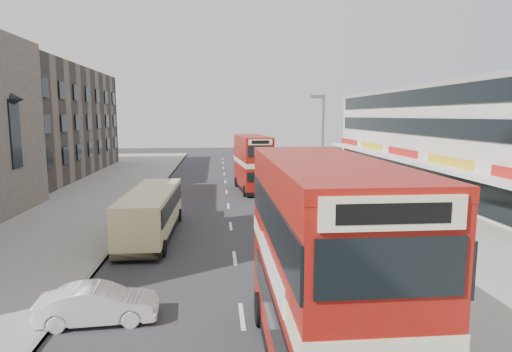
# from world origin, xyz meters

# --- Properties ---
(ground) EXTENTS (160.00, 160.00, 0.00)m
(ground) POSITION_xyz_m (0.00, 0.00, 0.00)
(ground) COLOR #28282B
(ground) RESTS_ON ground
(road_surface) EXTENTS (12.00, 90.00, 0.01)m
(road_surface) POSITION_xyz_m (0.00, 20.00, 0.01)
(road_surface) COLOR #28282B
(road_surface) RESTS_ON ground
(pavement_right) EXTENTS (12.00, 90.00, 0.15)m
(pavement_right) POSITION_xyz_m (12.00, 20.00, 0.07)
(pavement_right) COLOR gray
(pavement_right) RESTS_ON ground
(pavement_left) EXTENTS (12.00, 90.00, 0.15)m
(pavement_left) POSITION_xyz_m (-12.00, 20.00, 0.07)
(pavement_left) COLOR gray
(pavement_left) RESTS_ON ground
(kerb_left) EXTENTS (0.20, 90.00, 0.16)m
(kerb_left) POSITION_xyz_m (-6.10, 20.00, 0.07)
(kerb_left) COLOR gray
(kerb_left) RESTS_ON ground
(kerb_right) EXTENTS (0.20, 90.00, 0.16)m
(kerb_right) POSITION_xyz_m (6.10, 20.00, 0.07)
(kerb_right) COLOR gray
(kerb_right) RESTS_ON ground
(brick_terrace) EXTENTS (14.00, 28.00, 12.00)m
(brick_terrace) POSITION_xyz_m (-22.00, 38.00, 6.00)
(brick_terrace) COLOR #66594C
(brick_terrace) RESTS_ON ground
(commercial_row) EXTENTS (9.90, 46.20, 9.30)m
(commercial_row) POSITION_xyz_m (19.95, 22.00, 4.70)
(commercial_row) COLOR beige
(commercial_row) RESTS_ON ground
(street_lamp) EXTENTS (1.00, 0.20, 8.12)m
(street_lamp) POSITION_xyz_m (6.52, 18.00, 4.78)
(street_lamp) COLOR slate
(street_lamp) RESTS_ON ground
(bus_main) EXTENTS (2.72, 9.89, 5.45)m
(bus_main) POSITION_xyz_m (1.87, -1.41, 2.87)
(bus_main) COLOR black
(bus_main) RESTS_ON ground
(bus_second) EXTENTS (3.11, 8.71, 4.76)m
(bus_second) POSITION_xyz_m (2.37, 26.53, 2.51)
(bus_second) COLOR black
(bus_second) RESTS_ON ground
(coach) EXTENTS (2.56, 9.23, 2.43)m
(coach) POSITION_xyz_m (-4.43, 12.07, 1.43)
(coach) COLOR black
(coach) RESTS_ON ground
(car_left_front) EXTENTS (3.88, 1.59, 1.25)m
(car_left_front) POSITION_xyz_m (-4.68, 2.00, 0.62)
(car_left_front) COLOR silver
(car_left_front) RESTS_ON ground
(car_right_a) EXTENTS (4.26, 1.81, 1.22)m
(car_right_a) POSITION_xyz_m (4.63, 18.00, 0.61)
(car_right_a) COLOR maroon
(car_right_a) RESTS_ON ground
(car_right_b) EXTENTS (4.41, 2.10, 1.21)m
(car_right_b) POSITION_xyz_m (5.32, 22.00, 0.61)
(car_right_b) COLOR orange
(car_right_b) RESTS_ON ground
(car_right_c) EXTENTS (4.31, 1.95, 1.44)m
(car_right_c) POSITION_xyz_m (4.91, 31.54, 0.72)
(car_right_c) COLOR #5CA7B9
(car_right_c) RESTS_ON ground
(pedestrian_near) EXTENTS (0.70, 0.48, 1.87)m
(pedestrian_near) POSITION_xyz_m (7.43, 12.41, 1.08)
(pedestrian_near) COLOR gray
(pedestrian_near) RESTS_ON pavement_right
(pedestrian_far) EXTENTS (1.22, 0.77, 1.93)m
(pedestrian_far) POSITION_xyz_m (8.41, 28.85, 1.12)
(pedestrian_far) COLOR gray
(pedestrian_far) RESTS_ON pavement_right
(cyclist) EXTENTS (0.73, 1.82, 2.01)m
(cyclist) POSITION_xyz_m (4.57, 20.87, 0.66)
(cyclist) COLOR gray
(cyclist) RESTS_ON ground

